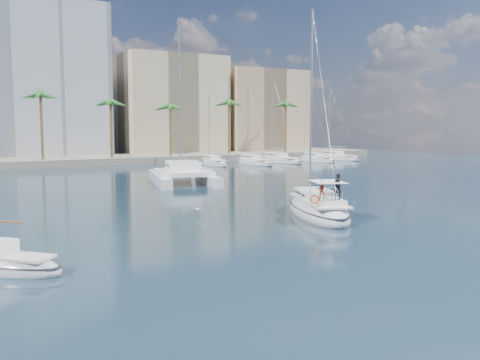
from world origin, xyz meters
TOP-DOWN VIEW (x-y plane):
  - ground at (0.00, 0.00)m, footprint 160.00×160.00m
  - quay at (0.00, 61.00)m, footprint 120.00×14.00m
  - building_beige at (22.00, 70.00)m, footprint 20.00×14.00m
  - building_tan_right at (42.00, 68.00)m, footprint 18.00×12.00m
  - palm_centre at (0.00, 57.00)m, footprint 3.60×3.60m
  - palm_right at (34.00, 57.00)m, footprint 3.60×3.60m
  - main_sloop at (4.66, 0.59)m, footprint 7.26×11.31m
  - small_sloop at (-17.20, -3.93)m, footprint 5.69×6.00m
  - catamaran at (4.96, 25.43)m, footprint 9.64×14.19m
  - seagull at (-2.88, 5.34)m, footprint 1.12×0.48m
  - moored_yacht_a at (20.00, 47.00)m, footprint 3.37×9.52m
  - moored_yacht_b at (26.50, 45.00)m, footprint 3.32×10.83m
  - moored_yacht_c at (33.00, 47.00)m, footprint 3.98×12.33m
  - moored_yacht_d at (39.50, 45.00)m, footprint 3.52×9.55m
  - moored_yacht_e at (46.00, 47.00)m, footprint 4.61×11.11m

SIDE VIEW (x-z plane):
  - ground at x=0.00m, z-range 0.00..0.00m
  - moored_yacht_a at x=20.00m, z-range -5.95..5.95m
  - moored_yacht_b at x=26.50m, z-range -6.86..6.86m
  - moored_yacht_c at x=33.00m, z-range -7.77..7.77m
  - moored_yacht_d at x=39.50m, z-range -5.95..5.95m
  - moored_yacht_e at x=46.00m, z-range -6.86..6.86m
  - small_sloop at x=-17.20m, z-range -4.16..4.90m
  - seagull at x=-2.88m, z-range 0.34..0.54m
  - main_sloop at x=4.66m, z-range -7.51..8.54m
  - quay at x=0.00m, z-range 0.00..1.20m
  - catamaran at x=4.96m, z-range -8.22..10.55m
  - building_tan_right at x=42.00m, z-range 0.00..18.00m
  - building_beige at x=22.00m, z-range 0.00..20.00m
  - palm_centre at x=0.00m, z-range 4.13..16.43m
  - palm_right at x=34.00m, z-range 4.13..16.43m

